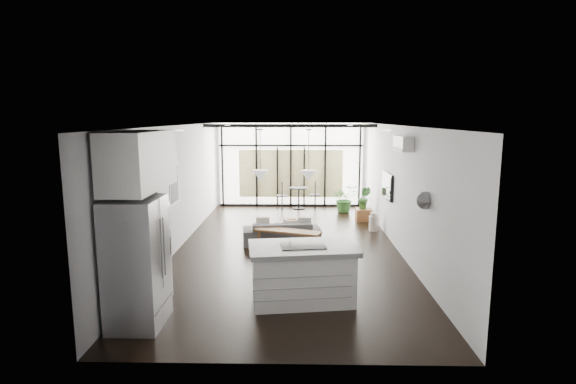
{
  "coord_description": "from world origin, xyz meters",
  "views": [
    {
      "loc": [
        0.21,
        -10.06,
        2.98
      ],
      "look_at": [
        0.0,
        0.3,
        1.25
      ],
      "focal_mm": 28.0,
      "sensor_mm": 36.0,
      "label": 1
    }
  ],
  "objects_px": {
    "milk_can": "(374,222)",
    "tv": "(387,186)",
    "sofa": "(281,229)",
    "island": "(303,274)",
    "pouf": "(292,225)",
    "console_bench": "(288,241)",
    "fridge": "(137,262)"
  },
  "relations": [
    {
      "from": "island",
      "to": "tv",
      "type": "relative_size",
      "value": 1.56
    },
    {
      "from": "sofa",
      "to": "pouf",
      "type": "relative_size",
      "value": 4.11
    },
    {
      "from": "pouf",
      "to": "milk_can",
      "type": "relative_size",
      "value": 0.9
    },
    {
      "from": "milk_can",
      "to": "island",
      "type": "bearing_deg",
      "value": -112.7
    },
    {
      "from": "tv",
      "to": "console_bench",
      "type": "bearing_deg",
      "value": -152.07
    },
    {
      "from": "sofa",
      "to": "pouf",
      "type": "distance_m",
      "value": 1.1
    },
    {
      "from": "island",
      "to": "console_bench",
      "type": "height_order",
      "value": "island"
    },
    {
      "from": "milk_can",
      "to": "console_bench",
      "type": "bearing_deg",
      "value": -140.17
    },
    {
      "from": "sofa",
      "to": "tv",
      "type": "distance_m",
      "value": 2.86
    },
    {
      "from": "fridge",
      "to": "pouf",
      "type": "height_order",
      "value": "fridge"
    },
    {
      "from": "tv",
      "to": "sofa",
      "type": "bearing_deg",
      "value": -165.94
    },
    {
      "from": "pouf",
      "to": "island",
      "type": "bearing_deg",
      "value": -87.07
    },
    {
      "from": "fridge",
      "to": "milk_can",
      "type": "relative_size",
      "value": 3.76
    },
    {
      "from": "fridge",
      "to": "tv",
      "type": "relative_size",
      "value": 1.69
    },
    {
      "from": "milk_can",
      "to": "tv",
      "type": "distance_m",
      "value": 1.22
    },
    {
      "from": "island",
      "to": "console_bench",
      "type": "bearing_deg",
      "value": 88.36
    },
    {
      "from": "pouf",
      "to": "tv",
      "type": "xyz_separation_m",
      "value": [
        2.38,
        -0.41,
        1.12
      ]
    },
    {
      "from": "milk_can",
      "to": "tv",
      "type": "relative_size",
      "value": 0.45
    },
    {
      "from": "fridge",
      "to": "pouf",
      "type": "relative_size",
      "value": 4.18
    },
    {
      "from": "island",
      "to": "fridge",
      "type": "distance_m",
      "value": 2.58
    },
    {
      "from": "island",
      "to": "sofa",
      "type": "distance_m",
      "value": 3.46
    },
    {
      "from": "milk_can",
      "to": "tv",
      "type": "bearing_deg",
      "value": -69.83
    },
    {
      "from": "console_bench",
      "to": "tv",
      "type": "bearing_deg",
      "value": 47.88
    },
    {
      "from": "island",
      "to": "milk_can",
      "type": "height_order",
      "value": "island"
    },
    {
      "from": "console_bench",
      "to": "pouf",
      "type": "distance_m",
      "value": 1.71
    },
    {
      "from": "sofa",
      "to": "tv",
      "type": "height_order",
      "value": "tv"
    },
    {
      "from": "island",
      "to": "fridge",
      "type": "height_order",
      "value": "fridge"
    },
    {
      "from": "console_bench",
      "to": "pouf",
      "type": "xyz_separation_m",
      "value": [
        0.07,
        1.71,
        -0.06
      ]
    },
    {
      "from": "island",
      "to": "pouf",
      "type": "xyz_separation_m",
      "value": [
        -0.23,
        4.49,
        -0.29
      ]
    },
    {
      "from": "sofa",
      "to": "console_bench",
      "type": "xyz_separation_m",
      "value": [
        0.16,
        -0.65,
        -0.12
      ]
    },
    {
      "from": "sofa",
      "to": "island",
      "type": "bearing_deg",
      "value": 90.59
    },
    {
      "from": "console_bench",
      "to": "milk_can",
      "type": "relative_size",
      "value": 3.04
    }
  ]
}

